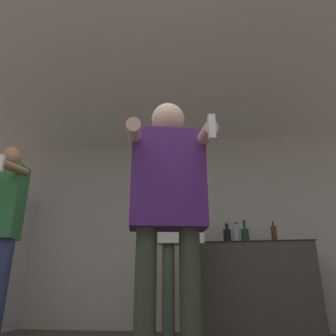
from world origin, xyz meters
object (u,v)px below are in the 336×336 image
object	(u,v)px
bottle_red_label	(274,234)
person_woman_foreground	(168,198)
bottle_green_wine	(236,235)
bottle_brown_liquor	(227,235)
person_spectator_back	(181,224)
bottle_amber_bourbon	(245,235)

from	to	relation	value
bottle_red_label	person_woman_foreground	distance (m)	2.40
bottle_green_wine	bottle_brown_liquor	bearing A→B (deg)	180.00
bottle_red_label	bottle_green_wine	bearing A→B (deg)	180.00
bottle_brown_liquor	person_spectator_back	world-z (taller)	person_spectator_back
person_woman_foreground	person_spectator_back	size ratio (longest dim) A/B	0.89
bottle_amber_bourbon	person_woman_foreground	world-z (taller)	person_woman_foreground
person_woman_foreground	person_spectator_back	bearing A→B (deg)	93.03
person_spectator_back	bottle_red_label	bearing A→B (deg)	36.39
bottle_brown_liquor	person_woman_foreground	size ratio (longest dim) A/B	0.17
bottle_amber_bourbon	person_spectator_back	world-z (taller)	person_spectator_back
person_woman_foreground	person_spectator_back	distance (m)	1.45
bottle_amber_bourbon	person_spectator_back	xyz separation A→B (m)	(-0.70, -0.76, 0.01)
bottle_red_label	bottle_brown_liquor	world-z (taller)	bottle_brown_liquor
person_spectator_back	bottle_green_wine	bearing A→B (deg)	52.06
bottle_red_label	bottle_brown_liquor	distance (m)	0.55
bottle_red_label	bottle_green_wine	distance (m)	0.44
bottle_brown_liquor	bottle_amber_bourbon	bearing A→B (deg)	0.00
bottle_brown_liquor	bottle_amber_bourbon	world-z (taller)	bottle_amber_bourbon
bottle_amber_bourbon	person_woman_foreground	distance (m)	2.29
bottle_green_wine	bottle_red_label	bearing A→B (deg)	0.00
bottle_brown_liquor	person_woman_foreground	bearing A→B (deg)	-100.53
bottle_red_label	bottle_amber_bourbon	size ratio (longest dim) A/B	0.92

